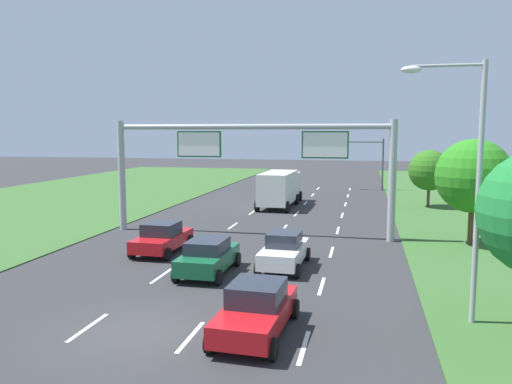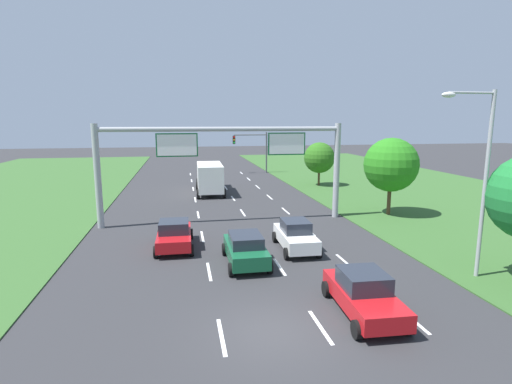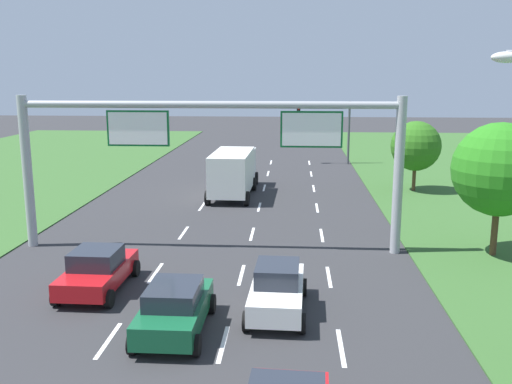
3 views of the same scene
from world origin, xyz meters
name	(u,v)px [view 3 (image 3 of 3)]	position (x,y,z in m)	size (l,w,h in m)	color
lane_dashes_inner_left	(156,273)	(-1.75, 12.00, 0.00)	(0.14, 62.40, 0.01)	white
lane_dashes_inner_right	(241,275)	(1.75, 12.00, 0.00)	(0.14, 62.40, 0.01)	white
lane_dashes_slip	(329,277)	(5.25, 12.00, 0.00)	(0.14, 62.40, 0.01)	white
car_lead_silver	(175,308)	(0.16, 6.72, 0.80)	(2.09, 4.15, 1.57)	#145633
car_mid_lane	(277,289)	(3.29, 8.47, 0.82)	(2.08, 4.24, 1.68)	white
car_far_ahead	(98,270)	(-3.42, 10.02, 0.79)	(2.17, 4.29, 1.60)	red
box_truck	(234,170)	(-0.16, 27.65, 1.64)	(2.84, 8.28, 2.98)	silver
sign_gantry	(211,144)	(0.13, 15.37, 4.87)	(17.24, 0.44, 7.00)	#9EA0A5
traffic_light_mast	(327,121)	(6.76, 41.52, 3.87)	(4.76, 0.49, 5.60)	#47494F
roadside_tree_mid	(500,170)	(12.66, 15.18, 3.88)	(4.06, 4.06, 5.92)	#513823
roadside_tree_far	(416,146)	(12.08, 29.47, 3.13)	(3.38, 3.38, 4.83)	#513823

